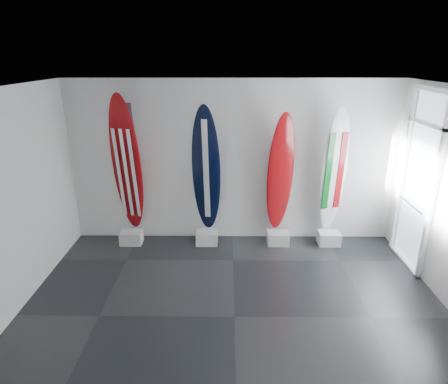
{
  "coord_description": "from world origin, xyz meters",
  "views": [
    {
      "loc": [
        -0.1,
        -4.44,
        3.38
      ],
      "look_at": [
        -0.16,
        1.4,
        1.31
      ],
      "focal_mm": 31.21,
      "sensor_mm": 36.0,
      "label": 1
    }
  ],
  "objects_px": {
    "surfboard_usa": "(127,165)",
    "surfboard_italy": "(334,171)",
    "surfboard_swiss": "(280,174)",
    "surfboard_navy": "(206,170)"
  },
  "relations": [
    {
      "from": "surfboard_usa",
      "to": "surfboard_italy",
      "type": "bearing_deg",
      "value": 15.78
    },
    {
      "from": "surfboard_italy",
      "to": "surfboard_swiss",
      "type": "bearing_deg",
      "value": 161.33
    },
    {
      "from": "surfboard_usa",
      "to": "surfboard_swiss",
      "type": "relative_size",
      "value": 1.14
    },
    {
      "from": "surfboard_navy",
      "to": "surfboard_swiss",
      "type": "bearing_deg",
      "value": 14.13
    },
    {
      "from": "surfboard_navy",
      "to": "surfboard_italy",
      "type": "bearing_deg",
      "value": 14.13
    },
    {
      "from": "surfboard_usa",
      "to": "surfboard_italy",
      "type": "relative_size",
      "value": 1.1
    },
    {
      "from": "surfboard_usa",
      "to": "surfboard_navy",
      "type": "xyz_separation_m",
      "value": [
        1.43,
        0.0,
        -0.1
      ]
    },
    {
      "from": "surfboard_usa",
      "to": "surfboard_navy",
      "type": "bearing_deg",
      "value": 15.78
    },
    {
      "from": "surfboard_navy",
      "to": "surfboard_italy",
      "type": "distance_m",
      "value": 2.3
    },
    {
      "from": "surfboard_swiss",
      "to": "surfboard_italy",
      "type": "xyz_separation_m",
      "value": [
        0.96,
        0.0,
        0.04
      ]
    }
  ]
}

